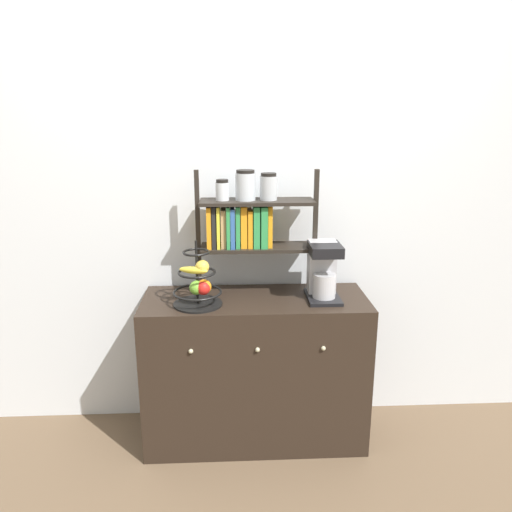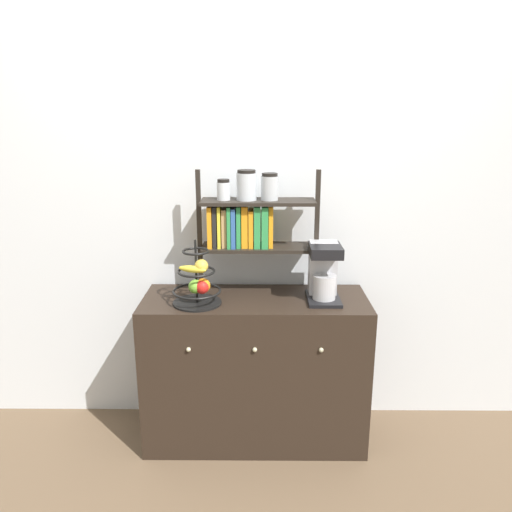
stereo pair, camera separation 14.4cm
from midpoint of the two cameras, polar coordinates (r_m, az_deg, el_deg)
ground_plane at (r=2.88m, az=1.42°, el=-22.36°), size 12.00×12.00×0.00m
wall_back at (r=2.82m, az=1.43°, el=5.94°), size 7.00×0.05×2.60m
sideboard at (r=2.85m, az=1.40°, el=-12.81°), size 1.21×0.48×0.84m
coffee_maker at (r=2.66m, az=9.29°, el=-1.71°), size 0.17×0.25×0.30m
fruit_stand at (r=2.56m, az=-5.04°, el=-3.15°), size 0.25×0.25×0.34m
shelf_hutch at (r=2.65m, az=0.59°, el=4.27°), size 0.65×0.20×0.67m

